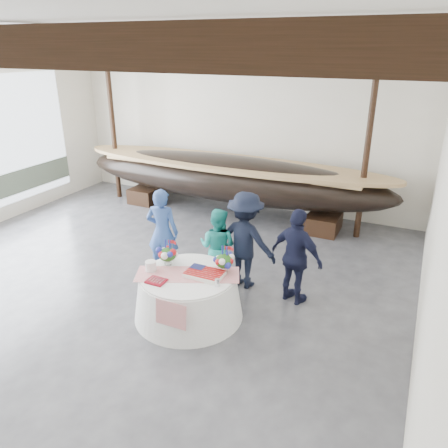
% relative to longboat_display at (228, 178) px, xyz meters
% --- Properties ---
extents(floor, '(10.00, 12.00, 0.01)m').
position_rel_longboat_display_xyz_m(floor, '(-0.11, -4.98, -1.03)').
color(floor, '#3D3D42').
rests_on(floor, ground).
extents(wall_back, '(10.00, 0.02, 4.50)m').
position_rel_longboat_display_xyz_m(wall_back, '(-0.11, 1.02, 1.22)').
color(wall_back, silver).
rests_on(wall_back, ground).
extents(wall_right, '(0.02, 12.00, 4.50)m').
position_rel_longboat_display_xyz_m(wall_right, '(4.89, -4.98, 1.22)').
color(wall_right, silver).
rests_on(wall_right, ground).
extents(ceiling, '(10.00, 12.00, 0.01)m').
position_rel_longboat_display_xyz_m(ceiling, '(-0.11, -4.98, 3.47)').
color(ceiling, white).
rests_on(ceiling, wall_back).
extents(pavilion_structure, '(9.80, 11.76, 4.50)m').
position_rel_longboat_display_xyz_m(pavilion_structure, '(-0.11, -4.13, 2.97)').
color(pavilion_structure, black).
rests_on(pavilion_structure, ground).
extents(longboat_display, '(8.63, 1.73, 1.62)m').
position_rel_longboat_display_xyz_m(longboat_display, '(0.00, 0.00, 0.00)').
color(longboat_display, black).
rests_on(longboat_display, ground).
extents(banquet_table, '(1.82, 1.82, 0.78)m').
position_rel_longboat_display_xyz_m(banquet_table, '(1.38, -4.58, -0.64)').
color(banquet_table, white).
rests_on(banquet_table, ground).
extents(tabletop_items, '(1.76, 1.18, 0.40)m').
position_rel_longboat_display_xyz_m(tabletop_items, '(1.37, -4.41, -0.10)').
color(tabletop_items, '#B3111B').
rests_on(tabletop_items, banquet_table).
extents(guest_woman_blue, '(0.71, 0.53, 1.76)m').
position_rel_longboat_display_xyz_m(guest_woman_blue, '(0.19, -3.46, -0.15)').
color(guest_woman_blue, navy).
rests_on(guest_woman_blue, ground).
extents(guest_woman_teal, '(0.75, 0.59, 1.51)m').
position_rel_longboat_display_xyz_m(guest_woman_teal, '(1.34, -3.36, -0.28)').
color(guest_woman_teal, teal).
rests_on(guest_woman_teal, ground).
extents(guest_man_left, '(1.26, 0.81, 1.85)m').
position_rel_longboat_display_xyz_m(guest_man_left, '(1.84, -3.22, -0.11)').
color(guest_man_left, black).
rests_on(guest_man_left, ground).
extents(guest_man_right, '(1.10, 0.74, 1.74)m').
position_rel_longboat_display_xyz_m(guest_man_right, '(2.86, -3.38, -0.16)').
color(guest_man_right, black).
rests_on(guest_man_right, ground).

